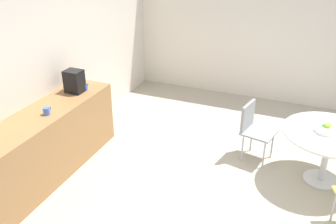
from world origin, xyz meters
TOP-DOWN VIEW (x-y plane):
  - ground_plane at (0.00, 0.00)m, footprint 6.00×6.00m
  - wall_back at (0.00, 3.00)m, footprint 6.00×0.10m
  - wall_side_right at (3.00, 0.00)m, footprint 0.10×6.00m
  - counter_block at (-0.74, 2.65)m, footprint 2.60×0.60m
  - round_table at (0.58, -0.74)m, footprint 1.16×1.16m
  - chair_gray at (0.79, 0.23)m, footprint 0.50×0.50m
  - fruit_bowl at (0.56, -0.67)m, footprint 0.26×0.26m
  - mug_white at (-0.62, 2.55)m, footprint 0.13×0.08m
  - mug_red at (0.22, 2.56)m, footprint 0.13×0.08m
  - coffee_maker at (0.11, 2.65)m, footprint 0.20×0.24m

SIDE VIEW (x-z plane):
  - ground_plane at x=0.00m, z-range 0.00..0.00m
  - counter_block at x=-0.74m, z-range 0.00..0.90m
  - chair_gray at x=0.79m, z-range 0.11..0.94m
  - round_table at x=0.58m, z-range 0.24..0.97m
  - fruit_bowl at x=0.56m, z-range 0.72..0.82m
  - mug_white at x=-0.62m, z-range 0.90..1.00m
  - mug_red at x=0.22m, z-range 0.90..1.00m
  - coffee_maker at x=0.11m, z-range 0.90..1.22m
  - wall_back at x=0.00m, z-range 0.00..2.60m
  - wall_side_right at x=3.00m, z-range 0.00..2.60m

